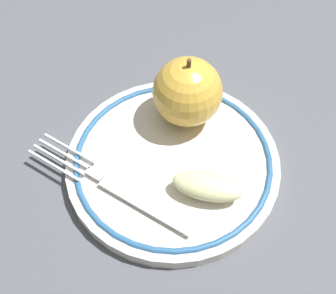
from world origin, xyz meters
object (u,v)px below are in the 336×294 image
at_px(apple_slice_front, 207,186).
at_px(fork, 114,187).
at_px(plate, 168,163).
at_px(apple_red_whole, 187,92).

distance_m(apple_slice_front, fork, 0.09).
relative_size(plate, fork, 1.31).
height_order(plate, fork, fork).
height_order(apple_red_whole, fork, apple_red_whole).
bearing_deg(apple_slice_front, apple_red_whole, -66.44).
distance_m(plate, apple_red_whole, 0.07).
xyz_separation_m(apple_red_whole, apple_slice_front, (0.09, 0.02, -0.02)).
distance_m(plate, fork, 0.06).
bearing_deg(fork, apple_red_whole, -95.71).
relative_size(apple_red_whole, apple_slice_front, 1.21).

